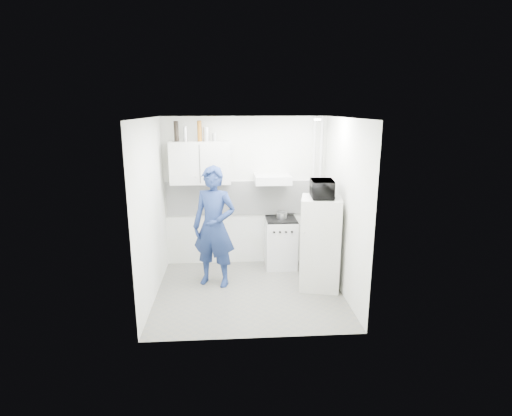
{
  "coord_description": "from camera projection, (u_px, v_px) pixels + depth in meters",
  "views": [
    {
      "loc": [
        -0.29,
        -5.58,
        2.73
      ],
      "look_at": [
        0.12,
        0.3,
        1.25
      ],
      "focal_mm": 28.0,
      "sensor_mm": 36.0,
      "label": 1
    }
  ],
  "objects": [
    {
      "name": "fridge",
      "position": [
        320.0,
        243.0,
        6.13
      ],
      "size": [
        0.71,
        0.71,
        1.43
      ],
      "primitive_type": "cube",
      "rotation": [
        0.0,
        0.0,
        -0.22
      ],
      "color": "silver",
      "rests_on": "floor"
    },
    {
      "name": "pipe_b",
      "position": [
        313.0,
        192.0,
        6.98
      ],
      "size": [
        0.04,
        0.04,
        2.6
      ],
      "primitive_type": "cylinder",
      "color": "silver",
      "rests_on": "floor"
    },
    {
      "name": "range_hood",
      "position": [
        273.0,
        179.0,
        6.7
      ],
      "size": [
        0.6,
        0.5,
        0.14
      ],
      "primitive_type": "cube",
      "color": "silver",
      "rests_on": "wall_back"
    },
    {
      "name": "wall_left",
      "position": [
        151.0,
        211.0,
        5.68
      ],
      "size": [
        0.0,
        2.6,
        2.6
      ],
      "primitive_type": "plane",
      "rotation": [
        1.57,
        0.0,
        1.57
      ],
      "color": "white",
      "rests_on": "floor"
    },
    {
      "name": "saucepan",
      "position": [
        282.0,
        215.0,
        6.9
      ],
      "size": [
        0.19,
        0.19,
        0.1
      ],
      "primitive_type": "cylinder",
      "color": "silver",
      "rests_on": "stove_top"
    },
    {
      "name": "canister_a",
      "position": [
        206.0,
        134.0,
        6.52
      ],
      "size": [
        0.09,
        0.09,
        0.23
      ],
      "primitive_type": "cylinder",
      "color": "silver",
      "rests_on": "upper_cabinet"
    },
    {
      "name": "pipe_a",
      "position": [
        320.0,
        192.0,
        6.99
      ],
      "size": [
        0.05,
        0.05,
        2.6
      ],
      "primitive_type": "cylinder",
      "color": "silver",
      "rests_on": "floor"
    },
    {
      "name": "floor",
      "position": [
        249.0,
        292.0,
        6.08
      ],
      "size": [
        2.8,
        2.8,
        0.0
      ],
      "primitive_type": "plane",
      "color": "#68665A",
      "rests_on": "ground"
    },
    {
      "name": "upper_cabinet",
      "position": [
        200.0,
        163.0,
        6.63
      ],
      "size": [
        1.0,
        0.35,
        0.7
      ],
      "primitive_type": "cube",
      "color": "silver",
      "rests_on": "wall_back"
    },
    {
      "name": "backsplash",
      "position": [
        245.0,
        198.0,
        6.99
      ],
      "size": [
        2.74,
        0.03,
        0.6
      ],
      "primitive_type": "cube",
      "color": "white",
      "rests_on": "wall_back"
    },
    {
      "name": "wall_back",
      "position": [
        245.0,
        192.0,
        6.98
      ],
      "size": [
        2.8,
        0.0,
        2.8
      ],
      "primitive_type": "plane",
      "rotation": [
        1.57,
        0.0,
        0.0
      ],
      "color": "white",
      "rests_on": "floor"
    },
    {
      "name": "canister_b",
      "position": [
        214.0,
        137.0,
        6.54
      ],
      "size": [
        0.07,
        0.07,
        0.14
      ],
      "primitive_type": "cylinder",
      "color": "silver",
      "rests_on": "upper_cabinet"
    },
    {
      "name": "stove_top",
      "position": [
        281.0,
        219.0,
        6.88
      ],
      "size": [
        0.51,
        0.51,
        0.03
      ],
      "primitive_type": "cube",
      "color": "black",
      "rests_on": "stove"
    },
    {
      "name": "bottle_d",
      "position": [
        200.0,
        131.0,
        6.5
      ],
      "size": [
        0.08,
        0.08,
        0.33
      ],
      "primitive_type": "cylinder",
      "color": "brown",
      "rests_on": "upper_cabinet"
    },
    {
      "name": "stove",
      "position": [
        281.0,
        243.0,
        6.99
      ],
      "size": [
        0.53,
        0.53,
        0.85
      ],
      "primitive_type": "cube",
      "color": "silver",
      "rests_on": "floor"
    },
    {
      "name": "wall_right",
      "position": [
        344.0,
        208.0,
        5.86
      ],
      "size": [
        0.0,
        2.6,
        2.6
      ],
      "primitive_type": "plane",
      "rotation": [
        1.57,
        0.0,
        -1.57
      ],
      "color": "white",
      "rests_on": "floor"
    },
    {
      "name": "ceiling_spot_fixture",
      "position": [
        317.0,
        120.0,
        5.72
      ],
      "size": [
        0.1,
        0.1,
        0.02
      ],
      "primitive_type": "cylinder",
      "color": "white",
      "rests_on": "ceiling"
    },
    {
      "name": "person",
      "position": [
        214.0,
        227.0,
        6.16
      ],
      "size": [
        0.8,
        0.66,
        1.89
      ],
      "primitive_type": "imported",
      "rotation": [
        0.0,
        0.0,
        -0.34
      ],
      "color": "navy",
      "rests_on": "floor"
    },
    {
      "name": "bottle_b",
      "position": [
        185.0,
        134.0,
        6.5
      ],
      "size": [
        0.06,
        0.06,
        0.24
      ],
      "primitive_type": "cylinder",
      "color": "silver",
      "rests_on": "upper_cabinet"
    },
    {
      "name": "bottle_a",
      "position": [
        176.0,
        131.0,
        6.48
      ],
      "size": [
        0.08,
        0.08,
        0.33
      ],
      "primitive_type": "cylinder",
      "color": "black",
      "rests_on": "upper_cabinet"
    },
    {
      "name": "ceiling",
      "position": [
        249.0,
        118.0,
        5.45
      ],
      "size": [
        2.8,
        2.8,
        0.0
      ],
      "primitive_type": "plane",
      "color": "white",
      "rests_on": "wall_back"
    },
    {
      "name": "microwave",
      "position": [
        322.0,
        189.0,
        5.92
      ],
      "size": [
        0.5,
        0.36,
        0.27
      ],
      "primitive_type": "imported",
      "rotation": [
        0.0,
        0.0,
        1.49
      ],
      "color": "black",
      "rests_on": "fridge"
    }
  ]
}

